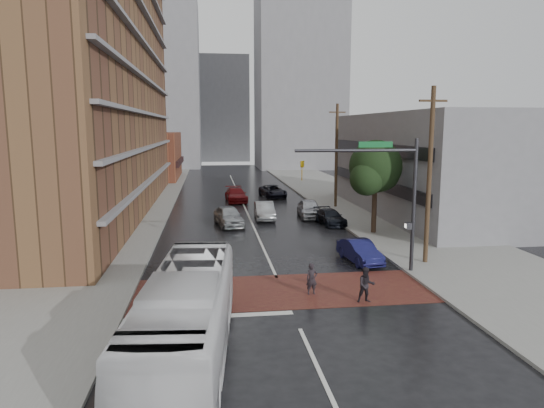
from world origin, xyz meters
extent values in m
plane|color=black|center=(0.00, 0.00, 0.00)|extent=(160.00, 160.00, 0.00)
cube|color=brown|center=(0.00, 0.50, 0.01)|extent=(14.00, 5.00, 0.02)
cube|color=gray|center=(-11.50, 25.00, 0.07)|extent=(9.00, 90.00, 0.15)
cube|color=gray|center=(11.50, 25.00, 0.07)|extent=(9.00, 90.00, 0.15)
cube|color=brown|center=(-14.00, 24.00, 14.00)|extent=(10.00, 44.00, 28.00)
cube|color=brown|center=(-12.00, 54.00, 3.50)|extent=(8.00, 16.00, 7.00)
cube|color=gray|center=(16.50, 20.00, 4.50)|extent=(11.00, 26.00, 9.00)
cube|color=gray|center=(-14.00, 78.00, 16.00)|extent=(18.00, 16.00, 32.00)
cube|color=gray|center=(14.00, 72.00, 18.00)|extent=(16.00, 14.00, 36.00)
cube|color=gray|center=(0.00, 95.00, 12.00)|extent=(12.00, 10.00, 24.00)
cylinder|color=#332319|center=(8.50, 12.00, 2.00)|extent=(0.36, 0.36, 4.00)
sphere|color=#1E3216|center=(8.50, 12.00, 5.00)|extent=(3.80, 3.80, 3.80)
sphere|color=#1E3216|center=(7.60, 11.20, 4.20)|extent=(2.40, 2.40, 2.40)
sphere|color=#1E3216|center=(9.30, 12.80, 4.40)|extent=(2.60, 2.60, 2.60)
cylinder|color=#2D2D33|center=(7.30, 2.50, 3.60)|extent=(0.20, 0.20, 7.20)
cylinder|color=#2D2D33|center=(4.10, 2.50, 6.60)|extent=(6.40, 0.16, 0.16)
imported|color=gold|center=(1.30, 2.50, 5.60)|extent=(0.20, 0.16, 1.00)
cube|color=#0C5926|center=(5.10, 2.50, 6.90)|extent=(1.80, 0.05, 0.30)
cube|color=#2D2D33|center=(7.05, 2.50, 2.60)|extent=(0.30, 0.30, 0.35)
cylinder|color=#473321|center=(8.80, 4.00, 5.00)|extent=(0.26, 0.26, 10.00)
cube|color=#473321|center=(8.80, 4.00, 9.20)|extent=(1.60, 0.12, 0.12)
cylinder|color=#473321|center=(8.80, 24.00, 5.00)|extent=(0.26, 0.26, 10.00)
cube|color=#473321|center=(8.80, 24.00, 9.20)|extent=(1.60, 0.12, 0.12)
imported|color=silver|center=(-4.22, -6.10, 1.53)|extent=(3.56, 11.19, 3.07)
imported|color=black|center=(1.28, -0.15, 0.75)|extent=(0.58, 0.41, 1.49)
imported|color=black|center=(3.47, -1.50, 0.81)|extent=(0.81, 0.65, 1.61)
imported|color=#9CA0A3|center=(-1.92, 16.49, 0.79)|extent=(2.64, 4.91, 1.59)
imported|color=#A4A7AB|center=(1.23, 18.88, 0.74)|extent=(1.66, 4.50, 1.47)
imported|color=maroon|center=(-0.62, 29.23, 0.73)|extent=(2.37, 5.15, 1.46)
imported|color=black|center=(3.67, 31.99, 0.68)|extent=(3.02, 5.19, 1.36)
imported|color=#15164C|center=(5.20, 4.90, 0.65)|extent=(1.87, 4.08, 1.30)
imported|color=black|center=(6.24, 16.00, 0.60)|extent=(2.18, 4.33, 1.20)
imported|color=#B5B7BD|center=(5.20, 19.27, 0.78)|extent=(2.13, 4.70, 1.57)
camera|label=1|loc=(-3.38, -21.55, 7.75)|focal=32.00mm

